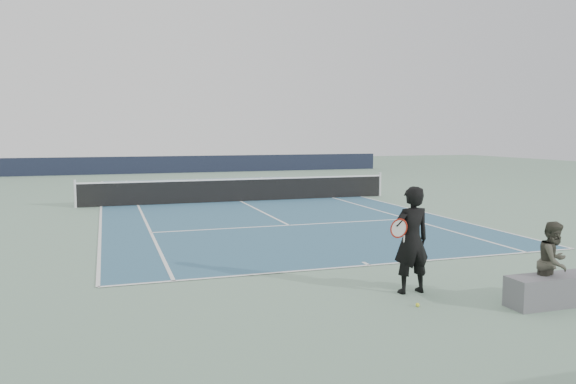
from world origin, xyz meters
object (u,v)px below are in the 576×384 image
object	(u,v)px
tennis_net	(241,189)
tennis_ball	(418,305)
spectator_bench	(553,275)
tennis_player	(411,240)

from	to	relation	value
tennis_net	tennis_ball	distance (m)	14.71
tennis_ball	spectator_bench	xyz separation A→B (m)	(2.14, -0.61, 0.47)
tennis_net	spectator_bench	bearing A→B (deg)	-83.95
tennis_net	tennis_ball	size ratio (longest dim) A/B	195.78
tennis_net	spectator_bench	size ratio (longest dim) A/B	7.87
tennis_player	spectator_bench	world-z (taller)	tennis_player
tennis_player	tennis_ball	world-z (taller)	tennis_player
tennis_net	tennis_ball	world-z (taller)	tennis_net
tennis_ball	spectator_bench	bearing A→B (deg)	-15.83
tennis_net	spectator_bench	xyz separation A→B (m)	(1.62, -15.30, -0.00)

